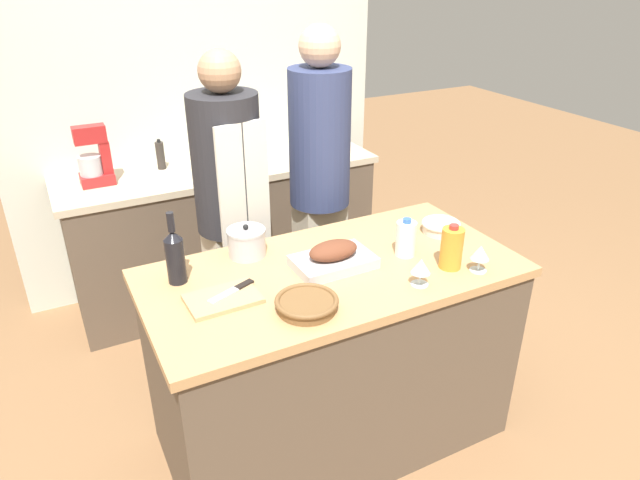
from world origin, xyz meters
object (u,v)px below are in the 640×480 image
person_cook_aproned (230,205)px  milk_jug (406,238)px  knife_chef (233,290)px  cutting_board (223,299)px  wine_glass_left (480,253)px  person_cook_guest (320,178)px  stock_pot (247,242)px  wine_glass_right (421,267)px  wicker_basket (307,304)px  mixing_bowl (441,226)px  roasting_pan (333,257)px  stand_mixer (94,160)px  condiment_bottle_short (160,155)px  condiment_bottle_tall (297,151)px  wine_bottle_green (175,255)px  juice_jug (452,248)px

person_cook_aproned → milk_jug: bearing=-65.7°
knife_chef → cutting_board: bearing=-157.0°
wine_glass_left → person_cook_guest: 1.06m
stock_pot → milk_jug: bearing=-27.2°
knife_chef → person_cook_guest: (0.76, 0.76, 0.07)m
stock_pot → knife_chef: stock_pot is taller
wine_glass_right → knife_chef: size_ratio=0.55×
wicker_basket → wine_glass_right: (0.47, -0.04, 0.05)m
mixing_bowl → person_cook_guest: 0.74m
roasting_pan → stand_mixer: 1.64m
condiment_bottle_short → person_cook_guest: 1.05m
stock_pot → wine_glass_left: (0.78, -0.56, 0.02)m
stock_pot → wicker_basket: bearing=-85.5°
knife_chef → roasting_pan: bearing=2.6°
condiment_bottle_short → wicker_basket: bearing=-87.0°
stock_pot → knife_chef: (-0.16, -0.28, -0.04)m
wicker_basket → condiment_bottle_tall: condiment_bottle_tall is taller
wine_bottle_green → wine_glass_left: 1.21m
wicker_basket → person_cook_guest: person_cook_guest is taller
wine_glass_left → person_cook_guest: person_cook_guest is taller
mixing_bowl → wine_glass_right: 0.50m
juice_jug → person_cook_guest: person_cook_guest is taller
wine_glass_left → stand_mixer: (-1.22, 1.77, 0.05)m
stock_pot → wine_bottle_green: (-0.32, -0.08, 0.06)m
knife_chef → condiment_bottle_short: (0.11, 1.58, 0.05)m
juice_jug → condiment_bottle_tall: size_ratio=1.43×
cutting_board → stock_pot: (0.21, 0.30, 0.05)m
roasting_pan → wine_glass_left: wine_glass_left is taller
wine_bottle_green → stand_mixer: size_ratio=0.89×
stock_pot → wine_glass_right: (0.51, -0.54, 0.02)m
stock_pot → wine_glass_right: stock_pot is taller
mixing_bowl → cutting_board: bearing=-174.8°
wine_glass_left → milk_jug: bearing=126.0°
wine_glass_left → person_cook_aproned: 1.24m
knife_chef → condiment_bottle_tall: (0.91, 1.35, 0.03)m
roasting_pan → wine_glass_right: bearing=-50.6°
knife_chef → wine_glass_left: bearing=-16.5°
mixing_bowl → juice_jug: bearing=-121.6°
roasting_pan → cutting_board: bearing=-175.3°
wine_glass_left → knife_chef: 0.99m
juice_jug → condiment_bottle_short: 1.94m
wine_glass_right → person_cook_guest: person_cook_guest is taller
mixing_bowl → condiment_bottle_tall: (-0.13, 1.27, 0.02)m
milk_jug → wine_glass_right: bearing=-111.7°
juice_jug → knife_chef: size_ratio=0.94×
wicker_basket → juice_jug: 0.67m
cutting_board → stand_mixer: size_ratio=0.81×
condiment_bottle_tall → stock_pot: bearing=-124.8°
mixing_bowl → roasting_pan: bearing=-174.4°
juice_jug → stand_mixer: stand_mixer is taller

